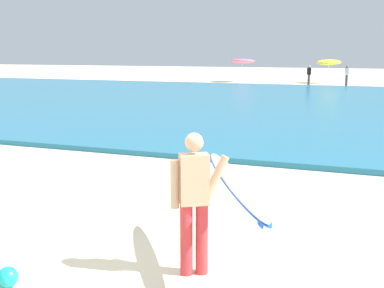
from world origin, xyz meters
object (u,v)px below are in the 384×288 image
Objects in this scene: beach_umbrella_0 at (242,61)px; beach_umbrella_1 at (329,62)px; beach_ball at (8,277)px; beachgoer_near_row_left at (347,75)px; beachgoer_near_row_mid at (309,75)px; surfer_with_board at (213,191)px.

beach_umbrella_0 is 7.39m from beach_umbrella_1.
beach_ball is (8.15, -38.98, -1.72)m from beach_umbrella_0.
beachgoer_near_row_left is 2.91m from beachgoer_near_row_mid.
surfer_with_board is at bearing -83.53° from beachgoer_near_row_mid.
beachgoer_near_row_mid is 6.50× the size of beach_ball.
beach_umbrella_0 is 1.43× the size of beachgoer_near_row_mid.
surfer_with_board is at bearing 30.77° from beach_ball.
beach_umbrella_0 reaches higher than beach_ball.
beach_umbrella_0 is at bearing 105.11° from surfer_with_board.
beach_umbrella_1 is at bearing 68.33° from beachgoer_near_row_mid.
beachgoer_near_row_left is at bearing 91.82° from surfer_with_board.
beach_ball is at bearing -86.90° from beachgoer_near_row_mid.
beach_umbrella_1 reaches higher than beach_ball.
beach_umbrella_0 is at bearing -172.79° from beach_umbrella_1.
beach_umbrella_0 reaches higher than beachgoer_near_row_mid.
beachgoer_near_row_left is at bearing -59.00° from beach_umbrella_1.
beachgoer_near_row_left is at bearing -12.10° from beach_umbrella_0.
beachgoer_near_row_left is (1.72, -2.87, -0.93)m from beach_umbrella_1.
beachgoer_near_row_mid is at bearing 96.47° from surfer_with_board.
beach_ball is (2.00, -36.93, -0.72)m from beachgoer_near_row_mid.
surfer_with_board is 38.81m from beach_umbrella_1.
beachgoer_near_row_mid reaches higher than beach_ball.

